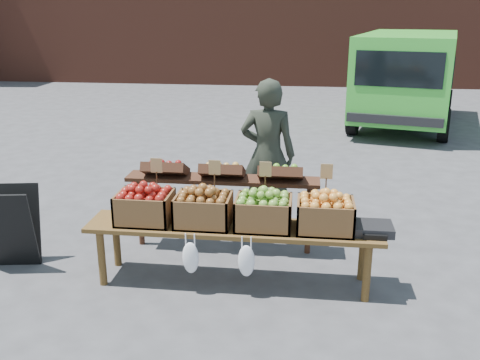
% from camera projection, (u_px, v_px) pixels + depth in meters
% --- Properties ---
extents(ground, '(80.00, 80.00, 0.00)m').
position_uv_depth(ground, '(164.00, 260.00, 5.48)').
color(ground, '#444346').
extents(delivery_van, '(3.02, 4.74, 1.96)m').
position_uv_depth(delivery_van, '(406.00, 80.00, 11.55)').
color(delivery_van, green).
rests_on(delivery_van, ground).
extents(vendor, '(0.66, 0.46, 1.74)m').
position_uv_depth(vendor, '(268.00, 155.00, 6.10)').
color(vendor, '#262B21').
rests_on(vendor, ground).
extents(chalkboard_sign, '(0.58, 0.39, 0.82)m').
position_uv_depth(chalkboard_sign, '(9.00, 227.00, 5.27)').
color(chalkboard_sign, black).
rests_on(chalkboard_sign, ground).
extents(back_table, '(2.10, 0.44, 1.04)m').
position_uv_depth(back_table, '(223.00, 203.00, 5.60)').
color(back_table, '#391F13').
rests_on(back_table, ground).
extents(display_bench, '(2.70, 0.56, 0.57)m').
position_uv_depth(display_bench, '(233.00, 254.00, 4.97)').
color(display_bench, '#533919').
rests_on(display_bench, ground).
extents(crate_golden_apples, '(0.50, 0.40, 0.28)m').
position_uv_depth(crate_golden_apples, '(145.00, 207.00, 4.93)').
color(crate_golden_apples, maroon).
rests_on(crate_golden_apples, display_bench).
extents(crate_russet_pears, '(0.50, 0.40, 0.28)m').
position_uv_depth(crate_russet_pears, '(203.00, 210.00, 4.87)').
color(crate_russet_pears, brown).
rests_on(crate_russet_pears, display_bench).
extents(crate_red_apples, '(0.50, 0.40, 0.28)m').
position_uv_depth(crate_red_apples, '(263.00, 213.00, 4.81)').
color(crate_red_apples, '#557E29').
rests_on(crate_red_apples, display_bench).
extents(crate_green_apples, '(0.50, 0.40, 0.28)m').
position_uv_depth(crate_green_apples, '(325.00, 216.00, 4.74)').
color(crate_green_apples, gold).
rests_on(crate_green_apples, display_bench).
extents(weighing_scale, '(0.34, 0.30, 0.08)m').
position_uv_depth(weighing_scale, '(373.00, 228.00, 4.72)').
color(weighing_scale, black).
rests_on(weighing_scale, display_bench).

